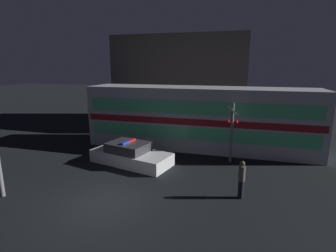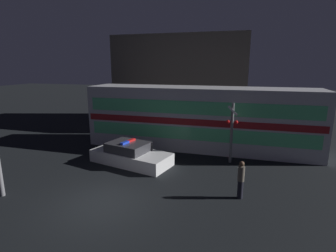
# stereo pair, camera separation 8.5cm
# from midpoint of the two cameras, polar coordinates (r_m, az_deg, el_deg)

# --- Properties ---
(ground_plane) EXTENTS (120.00, 120.00, 0.00)m
(ground_plane) POSITION_cam_midpoint_polar(r_m,az_deg,el_deg) (11.51, -13.78, -15.94)
(ground_plane) COLOR black
(train) EXTENTS (15.07, 2.97, 4.12)m
(train) POSITION_cam_midpoint_polar(r_m,az_deg,el_deg) (17.75, 6.68, 1.75)
(train) COLOR silver
(train) RESTS_ON ground_plane
(police_car) EXTENTS (4.94, 2.99, 1.33)m
(police_car) POSITION_cam_midpoint_polar(r_m,az_deg,el_deg) (15.28, -8.30, -6.25)
(police_car) COLOR silver
(police_car) RESTS_ON ground_plane
(pedestrian) EXTENTS (0.28, 0.28, 1.66)m
(pedestrian) POSITION_cam_midpoint_polar(r_m,az_deg,el_deg) (11.59, 15.48, -11.13)
(pedestrian) COLOR black
(pedestrian) RESTS_ON ground_plane
(crossing_signal_near) EXTENTS (0.66, 0.33, 3.48)m
(crossing_signal_near) POSITION_cam_midpoint_polar(r_m,az_deg,el_deg) (15.28, 13.53, -1.05)
(crossing_signal_near) COLOR slate
(crossing_signal_near) RESTS_ON ground_plane
(building_left) EXTENTS (11.93, 6.39, 8.13)m
(building_left) POSITION_cam_midpoint_polar(r_m,az_deg,el_deg) (25.72, 3.10, 9.80)
(building_left) COLOR #47423D
(building_left) RESTS_ON ground_plane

